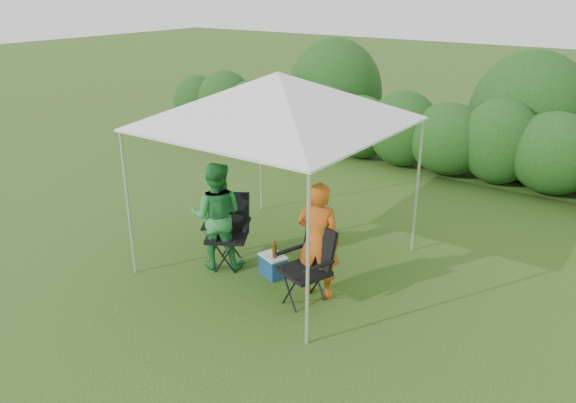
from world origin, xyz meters
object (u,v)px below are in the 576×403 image
Objects in this scene: canopy at (278,99)px; woman at (216,216)px; man at (318,241)px; cooler at (273,265)px; chair_right at (310,260)px; chair_left at (228,225)px.

canopy is 1.94× the size of woman.
woman is (-1.66, -0.14, -0.00)m from man.
man is at bearing 14.89° from cooler.
woman is (-0.65, -0.64, -1.66)m from canopy.
woman is (-1.64, 0.03, 0.22)m from chair_right.
chair_right is at bearing 69.68° from man.
cooler is (0.80, 0.04, -0.44)m from chair_left.
chair_right reaches higher than cooler.
man is at bearing -32.22° from chair_left.
canopy is at bearing 136.75° from cooler.
woman reaches higher than chair_right.
man reaches higher than chair_left.
chair_right is 0.97× the size of chair_left.
chair_left is 0.91m from cooler.
woman is at bearing -137.12° from chair_left.
woman reaches higher than chair_left.
chair_right is 0.64× the size of man.
canopy reaches higher than cooler.
woman reaches higher than cooler.
man reaches higher than woman.
man is (0.01, 0.17, 0.22)m from chair_right.
chair_right is 1.61m from chair_left.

